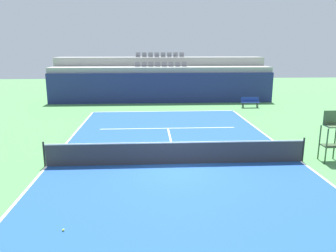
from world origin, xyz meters
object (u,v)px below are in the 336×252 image
at_px(tennis_net, 177,153).
at_px(tennis_ball_0, 63,230).
at_px(player_bench, 250,101).
at_px(umpire_chair, 331,135).

xyz_separation_m(tennis_net, tennis_ball_0, (-3.50, -5.12, -0.47)).
bearing_deg(player_bench, tennis_net, -118.47).
xyz_separation_m(umpire_chair, player_bench, (0.49, 13.21, -0.68)).
bearing_deg(player_bench, tennis_ball_0, -120.17).
bearing_deg(tennis_ball_0, player_bench, 59.83).
bearing_deg(tennis_net, tennis_ball_0, -124.31).
relative_size(tennis_net, umpire_chair, 5.04).
bearing_deg(umpire_chair, tennis_net, -179.52).
distance_m(tennis_net, player_bench, 15.09).
distance_m(player_bench, tennis_ball_0, 21.27).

